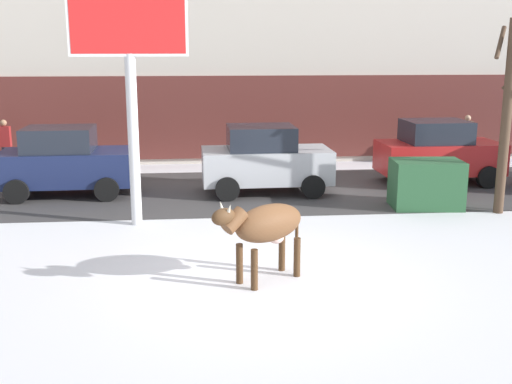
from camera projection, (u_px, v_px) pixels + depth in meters
ground_plane at (265, 283)px, 10.69m from camera, size 120.00×120.00×0.00m
road_strip at (239, 191)px, 17.53m from camera, size 60.00×5.60×0.01m
cow_brown at (266, 225)px, 10.59m from camera, size 1.79×1.43×1.54m
billboard at (128, 29)px, 13.27m from camera, size 2.53×0.48×5.56m
car_navy_hatchback at (65, 162)px, 16.86m from camera, size 3.54×1.99×1.86m
car_silver_hatchback at (265, 160)px, 17.15m from camera, size 3.54×1.99×1.86m
car_red_hatchback at (438, 152)px, 18.40m from camera, size 3.54×1.99×1.86m
pedestrian_near_billboard at (6, 147)px, 19.71m from camera, size 0.36×0.24×1.73m
pedestrian_by_cars at (466, 140)px, 21.03m from camera, size 0.36×0.24×1.73m
bare_tree_left_lot at (508, 111)px, 14.70m from camera, size 1.31×1.59×4.59m
dumpster at (426, 184)px, 15.64m from camera, size 1.77×1.22×1.20m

